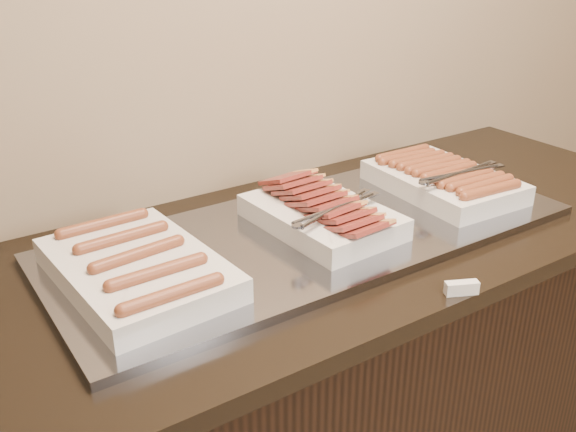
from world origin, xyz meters
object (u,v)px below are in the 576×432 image
object	(u,v)px
dish_center	(322,213)
warming_tray	(315,232)
counter	(312,392)
dish_left	(137,268)
dish_right	(444,179)

from	to	relation	value
dish_center	warming_tray	bearing A→B (deg)	163.68
counter	dish_left	bearing A→B (deg)	-180.00
dish_left	dish_right	distance (m)	0.83
warming_tray	dish_left	bearing A→B (deg)	-180.00
dish_left	dish_center	distance (m)	0.44
warming_tray	dish_center	size ratio (longest dim) A/B	3.19
counter	dish_left	xyz separation A→B (m)	(-0.43, -0.00, 0.50)
warming_tray	dish_center	bearing A→B (deg)	-13.37
dish_left	dish_right	bearing A→B (deg)	-3.69
dish_center	dish_right	xyz separation A→B (m)	(0.39, 0.00, -0.00)
counter	dish_right	distance (m)	0.65
warming_tray	dish_right	xyz separation A→B (m)	(0.41, -0.00, 0.04)
counter	dish_left	world-z (taller)	dish_left
counter	warming_tray	distance (m)	0.46
counter	dish_center	bearing A→B (deg)	-15.10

